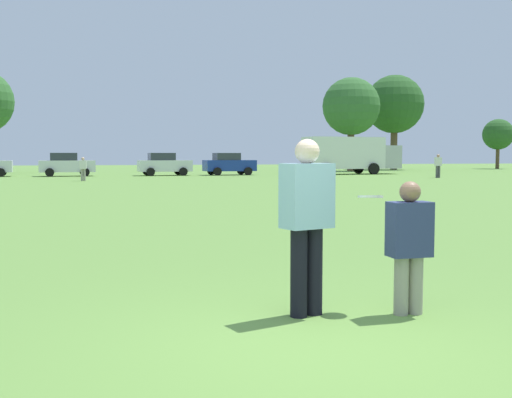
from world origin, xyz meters
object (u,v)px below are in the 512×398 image
object	(u,v)px
bystander_far_jogger	(83,168)
parked_car_near_right	(164,164)
player_defender	(409,241)
parked_car_mid_right	(66,164)
bystander_sideline_watcher	(438,164)
parked_car_far_right	(229,164)
box_truck	(350,154)
frisbee	(370,197)
player_thrower	(307,217)

from	to	relation	value
bystander_far_jogger	parked_car_near_right	bearing A→B (deg)	56.25
player_defender	parked_car_mid_right	world-z (taller)	parked_car_mid_right
parked_car_mid_right	bystander_sideline_watcher	xyz separation A→B (m)	(26.26, -10.42, 0.04)
player_defender	parked_car_far_right	world-z (taller)	parked_car_far_right
parked_car_mid_right	box_truck	bearing A→B (deg)	-2.21
frisbee	parked_car_far_right	size ratio (longest dim) A/B	0.06
parked_car_mid_right	bystander_far_jogger	size ratio (longest dim) A/B	2.84
parked_car_near_right	box_truck	distance (m)	15.91
frisbee	box_truck	world-z (taller)	box_truck
parked_car_near_right	bystander_sideline_watcher	bearing A→B (deg)	-28.24
box_truck	bystander_far_jogger	distance (m)	23.67
player_thrower	parked_car_near_right	bearing A→B (deg)	85.68
bystander_sideline_watcher	player_thrower	bearing A→B (deg)	-122.90
bystander_sideline_watcher	parked_car_far_right	bearing A→B (deg)	143.31
player_thrower	player_defender	world-z (taller)	player_thrower
player_defender	parked_car_far_right	distance (m)	44.87
player_thrower	bystander_sideline_watcher	world-z (taller)	player_thrower
player_thrower	bystander_far_jogger	xyz separation A→B (m)	(-2.81, 34.90, -0.17)
player_defender	frisbee	size ratio (longest dim) A/B	5.12
frisbee	parked_car_far_right	world-z (taller)	parked_car_far_right
player_thrower	box_truck	world-z (taller)	box_truck
frisbee	bystander_far_jogger	xyz separation A→B (m)	(-3.55, 34.81, -0.36)
parked_car_far_right	bystander_far_jogger	world-z (taller)	parked_car_far_right
parked_car_near_right	box_truck	size ratio (longest dim) A/B	0.50
player_thrower	parked_car_mid_right	size ratio (longest dim) A/B	0.42
parked_car_mid_right	frisbee	bearing A→B (deg)	-83.60
player_thrower	parked_car_far_right	distance (m)	44.85
parked_car_mid_right	parked_car_near_right	xyz separation A→B (m)	(7.56, -0.38, 0.00)
parked_car_near_right	bystander_far_jogger	xyz separation A→B (m)	(-6.13, -9.18, -0.07)
player_thrower	parked_car_mid_right	world-z (taller)	same
parked_car_far_right	bystander_far_jogger	size ratio (longest dim) A/B	2.84
parked_car_near_right	box_truck	bearing A→B (deg)	-1.91
frisbee	bystander_sideline_watcher	distance (m)	40.07
player_defender	parked_car_mid_right	distance (m)	44.99
frisbee	player_defender	bearing A→B (deg)	-45.79
bystander_sideline_watcher	bystander_far_jogger	size ratio (longest dim) A/B	1.13
parked_car_far_right	box_truck	world-z (taller)	box_truck
parked_car_near_right	parked_car_far_right	distance (m)	5.32
parked_car_mid_right	parked_car_far_right	distance (m)	12.89
player_thrower	player_defender	bearing A→B (deg)	-11.90
player_thrower	parked_car_far_right	size ratio (longest dim) A/B	0.42
player_thrower	bystander_sideline_watcher	bearing A→B (deg)	57.10
bystander_far_jogger	box_truck	bearing A→B (deg)	21.45
player_thrower	bystander_far_jogger	size ratio (longest dim) A/B	1.20
player_thrower	bystander_sideline_watcher	size ratio (longest dim) A/B	1.06
parked_car_near_right	box_truck	world-z (taller)	box_truck
bystander_far_jogger	parked_car_far_right	bearing A→B (deg)	38.48
parked_car_near_right	parked_car_far_right	world-z (taller)	same
player_thrower	box_truck	size ratio (longest dim) A/B	0.21
frisbee	parked_car_far_right	xyz separation A→B (m)	(7.90, 43.92, -0.29)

